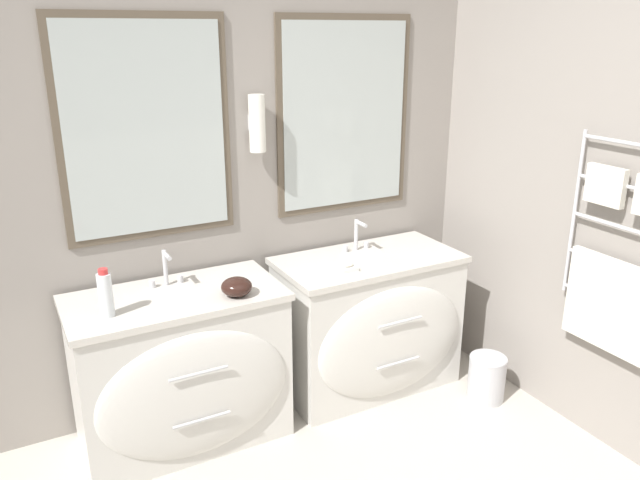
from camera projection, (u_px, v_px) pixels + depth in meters
name	position (u px, v px, depth m)	size (l,w,h in m)	color
wall_back	(190.00, 170.00, 3.16)	(4.92, 0.16, 2.60)	gray
wall_right	(587.00, 180.00, 3.04)	(0.13, 3.77, 2.60)	gray
vanity_left	(182.00, 370.00, 3.06)	(1.02, 0.59, 0.79)	silver
vanity_right	(370.00, 323.00, 3.56)	(1.02, 0.59, 0.79)	silver
faucet_left	(166.00, 269.00, 3.05)	(0.17, 0.11, 0.18)	silver
faucet_right	(357.00, 236.00, 3.54)	(0.17, 0.11, 0.18)	silver
toiletry_bottle	(106.00, 294.00, 2.72)	(0.06, 0.06, 0.22)	silver
amenity_bowl	(237.00, 287.00, 2.95)	(0.15, 0.15, 0.09)	black
soap_dish	(348.00, 268.00, 3.26)	(0.09, 0.07, 0.04)	white
waste_bin	(487.00, 377.00, 3.50)	(0.21, 0.21, 0.26)	#B7B7BC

